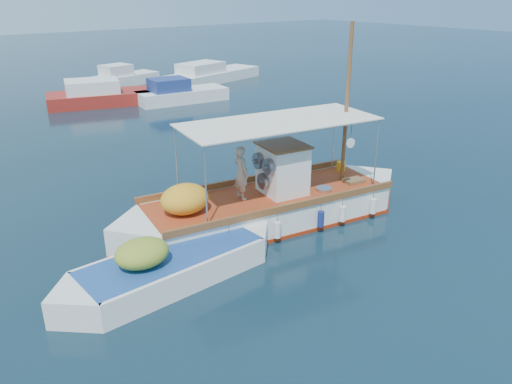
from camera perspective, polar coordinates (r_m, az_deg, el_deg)
ground at (r=15.90m, az=4.50°, el=-3.74°), size 160.00×160.00×0.00m
fishing_caique at (r=15.80m, az=1.22°, el=-1.66°), size 10.11×3.96×6.25m
dinghy at (r=13.05m, az=-9.72°, el=-8.59°), size 6.51×2.08×1.59m
bg_boat_n at (r=34.09m, az=-16.51°, el=10.45°), size 8.45×4.84×1.80m
bg_boat_ne at (r=33.67m, az=-8.76°, el=10.96°), size 6.07×2.79×1.80m
bg_boat_e at (r=41.04m, az=-5.26°, el=13.13°), size 9.16×4.73×1.80m
bg_boat_far_n at (r=40.73m, az=-14.90°, el=12.42°), size 5.46×3.05×1.80m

